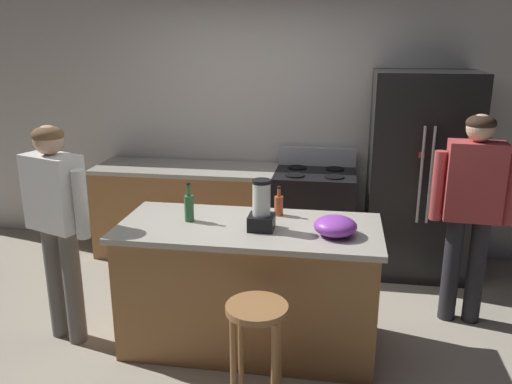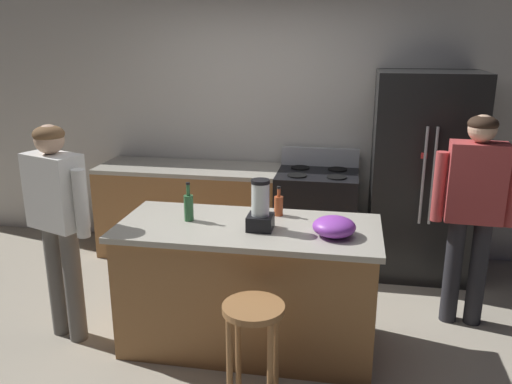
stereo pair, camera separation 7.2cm
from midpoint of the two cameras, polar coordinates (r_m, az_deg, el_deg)
name	(u,v)px [view 1 (the left image)]	position (r m, az deg, el deg)	size (l,w,h in m)	color
ground_plane	(249,342)	(4.03, -1.24, -15.85)	(14.00, 14.00, 0.00)	#B2A893
back_wall	(282,118)	(5.40, 2.43, 7.90)	(8.00, 0.10, 2.70)	silver
kitchen_island	(249,286)	(3.81, -1.28, -10.03)	(1.79, 0.80, 0.91)	#9E6B3D
back_counter_run	(197,211)	(5.38, -6.70, -2.05)	(2.00, 0.64, 0.91)	#9E6B3D
refrigerator	(419,175)	(5.05, 16.71, 1.74)	(0.90, 0.73, 1.86)	black
stove_range	(314,217)	(5.16, 5.83, -2.68)	(0.76, 0.65, 1.09)	black
person_by_island_left	(57,215)	(3.95, -21.12, -2.28)	(0.58, 0.35, 1.59)	#66605B
person_by_sink_right	(472,201)	(4.22, 21.71, -0.87)	(0.59, 0.25, 1.62)	#26262B
bar_stool	(257,329)	(3.16, -0.59, -14.54)	(0.36, 0.36, 0.69)	#9E6B3D
blender_appliance	(261,209)	(3.51, 0.00, -1.80)	(0.17, 0.17, 0.34)	black
bottle_olive_oil	(189,207)	(3.72, -7.75, -1.62)	(0.07, 0.07, 0.28)	#2D6638
bottle_cooking_sauce	(279,205)	(3.81, 1.92, -1.38)	(0.06, 0.06, 0.22)	#B24C26
mixing_bowl	(335,226)	(3.47, 7.92, -3.64)	(0.28, 0.28, 0.13)	purple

